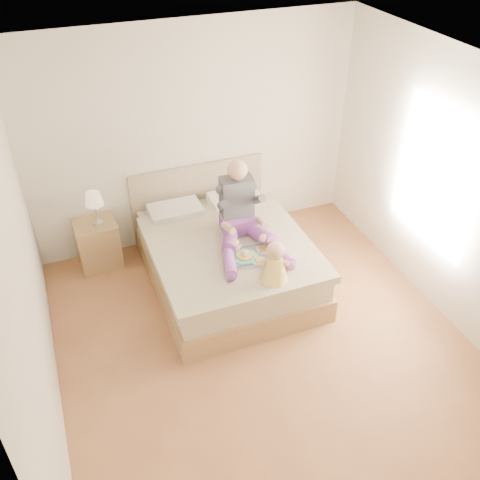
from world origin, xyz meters
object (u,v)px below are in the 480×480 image
object	(u,v)px
tray	(254,254)
baby	(274,265)
adult	(242,217)
bed	(225,255)
nightstand	(98,243)

from	to	relation	value
tray	baby	bearing A→B (deg)	-77.50
adult	baby	distance (m)	0.81
bed	nightstand	xyz separation A→B (m)	(-1.32, 0.80, -0.03)
bed	tray	xyz separation A→B (m)	(0.15, -0.49, 0.32)
nightstand	tray	size ratio (longest dim) A/B	1.16
tray	baby	distance (m)	0.44
nightstand	tray	world-z (taller)	tray
nightstand	adult	world-z (taller)	adult
adult	baby	bearing A→B (deg)	-82.98
tray	baby	xyz separation A→B (m)	(0.05, -0.41, 0.15)
baby	adult	bearing A→B (deg)	111.34
bed	baby	size ratio (longest dim) A/B	4.87
tray	bed	bearing A→B (deg)	112.87
baby	bed	bearing A→B (deg)	121.46
adult	tray	size ratio (longest dim) A/B	2.17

